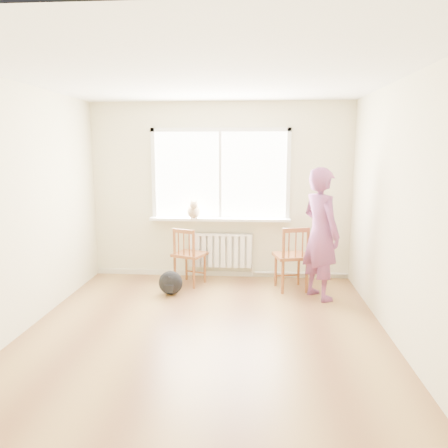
% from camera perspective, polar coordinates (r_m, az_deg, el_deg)
% --- Properties ---
extents(floor, '(4.50, 4.50, 0.00)m').
position_cam_1_polar(floor, '(4.91, -2.58, -14.23)').
color(floor, olive).
rests_on(floor, ground).
extents(ceiling, '(4.50, 4.50, 0.00)m').
position_cam_1_polar(ceiling, '(4.54, -2.86, 18.69)').
color(ceiling, white).
rests_on(ceiling, back_wall).
extents(back_wall, '(4.00, 0.01, 2.70)m').
position_cam_1_polar(back_wall, '(6.75, -0.46, 4.31)').
color(back_wall, beige).
rests_on(back_wall, ground).
extents(window, '(2.12, 0.05, 1.42)m').
position_cam_1_polar(window, '(6.71, -0.48, 6.94)').
color(window, white).
rests_on(window, back_wall).
extents(windowsill, '(2.15, 0.22, 0.04)m').
position_cam_1_polar(windowsill, '(6.70, -0.52, 0.64)').
color(windowsill, white).
rests_on(windowsill, back_wall).
extents(radiator, '(1.00, 0.12, 0.55)m').
position_cam_1_polar(radiator, '(6.81, -0.51, -3.41)').
color(radiator, white).
rests_on(radiator, back_wall).
extents(heating_pipe, '(1.40, 0.04, 0.04)m').
position_cam_1_polar(heating_pipe, '(6.95, 9.91, -6.36)').
color(heating_pipe, silver).
rests_on(heating_pipe, back_wall).
extents(baseboard, '(4.00, 0.03, 0.08)m').
position_cam_1_polar(baseboard, '(6.99, -0.45, -6.46)').
color(baseboard, beige).
rests_on(baseboard, ground).
extents(chair_left, '(0.55, 0.54, 0.86)m').
position_cam_1_polar(chair_left, '(6.46, -4.71, -4.24)').
color(chair_left, brown).
rests_on(chair_left, floor).
extents(chair_right, '(0.55, 0.53, 0.93)m').
position_cam_1_polar(chair_right, '(6.26, 8.93, -4.45)').
color(chair_right, brown).
rests_on(chair_right, floor).
extents(person, '(0.69, 0.77, 1.76)m').
position_cam_1_polar(person, '(5.93, 12.52, -1.27)').
color(person, '#B23B5E').
rests_on(person, floor).
extents(cat, '(0.24, 0.45, 0.31)m').
position_cam_1_polar(cat, '(6.63, -3.96, 1.78)').
color(cat, '#D2B58F').
rests_on(cat, windowsill).
extents(backpack, '(0.34, 0.26, 0.33)m').
position_cam_1_polar(backpack, '(6.14, -6.99, -7.63)').
color(backpack, black).
rests_on(backpack, floor).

